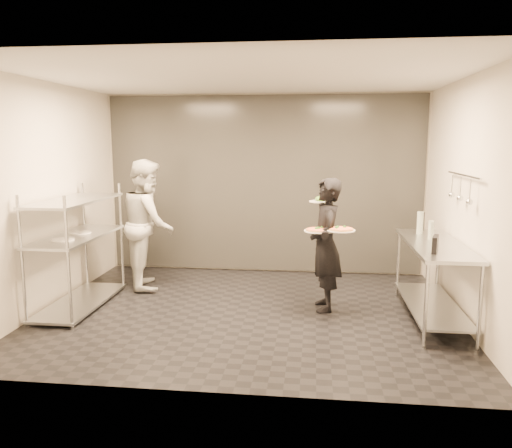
# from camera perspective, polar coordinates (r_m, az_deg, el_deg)

# --- Properties ---
(room_shell) EXTENTS (5.00, 4.00, 2.80)m
(room_shell) POSITION_cam_1_polar(r_m,az_deg,el_deg) (7.06, 0.26, 4.00)
(room_shell) COLOR black
(room_shell) RESTS_ON ground
(pass_rack) EXTENTS (0.60, 1.60, 1.50)m
(pass_rack) POSITION_cam_1_polar(r_m,az_deg,el_deg) (6.64, -19.75, -2.45)
(pass_rack) COLOR #B6B9BD
(pass_rack) RESTS_ON ground
(prep_counter) EXTENTS (0.60, 1.80, 0.92)m
(prep_counter) POSITION_cam_1_polar(r_m,az_deg,el_deg) (6.15, 19.65, -4.73)
(prep_counter) COLOR #B6B9BD
(prep_counter) RESTS_ON ground
(utensil_rail) EXTENTS (0.07, 1.20, 0.31)m
(utensil_rail) POSITION_cam_1_polar(r_m,az_deg,el_deg) (6.06, 22.42, 3.75)
(utensil_rail) COLOR #B6B9BD
(utensil_rail) RESTS_ON room_shell
(waiter) EXTENTS (0.46, 0.64, 1.64)m
(waiter) POSITION_cam_1_polar(r_m,az_deg,el_deg) (6.17, 7.97, -2.37)
(waiter) COLOR black
(waiter) RESTS_ON ground
(chef) EXTENTS (0.94, 1.06, 1.82)m
(chef) POSITION_cam_1_polar(r_m,az_deg,el_deg) (7.25, -12.21, 0.03)
(chef) COLOR beige
(chef) RESTS_ON ground
(pizza_plate_near) EXTENTS (0.34, 0.34, 0.05)m
(pizza_plate_near) POSITION_cam_1_polar(r_m,az_deg,el_deg) (5.98, 7.12, -0.70)
(pizza_plate_near) COLOR white
(pizza_plate_near) RESTS_ON waiter
(pizza_plate_far) EXTENTS (0.33, 0.33, 0.05)m
(pizza_plate_far) POSITION_cam_1_polar(r_m,az_deg,el_deg) (5.90, 9.68, -0.61)
(pizza_plate_far) COLOR white
(pizza_plate_far) RESTS_ON waiter
(salad_plate) EXTENTS (0.28, 0.28, 0.07)m
(salad_plate) POSITION_cam_1_polar(r_m,az_deg,el_deg) (6.40, 7.35, 2.73)
(salad_plate) COLOR white
(salad_plate) RESTS_ON waiter
(pos_monitor) EXTENTS (0.12, 0.24, 0.17)m
(pos_monitor) POSITION_cam_1_polar(r_m,az_deg,el_deg) (5.56, 19.81, -2.18)
(pos_monitor) COLOR black
(pos_monitor) RESTS_ON prep_counter
(bottle_green) EXTENTS (0.08, 0.08, 0.28)m
(bottle_green) POSITION_cam_1_polar(r_m,az_deg,el_deg) (6.59, 18.24, 0.13)
(bottle_green) COLOR #93A193
(bottle_green) RESTS_ON prep_counter
(bottle_clear) EXTENTS (0.07, 0.07, 0.22)m
(bottle_clear) POSITION_cam_1_polar(r_m,az_deg,el_deg) (6.27, 19.38, -0.65)
(bottle_clear) COLOR #93A193
(bottle_clear) RESTS_ON prep_counter
(bottle_dark) EXTENTS (0.07, 0.07, 0.24)m
(bottle_dark) POSITION_cam_1_polar(r_m,az_deg,el_deg) (6.84, 18.40, 0.30)
(bottle_dark) COLOR black
(bottle_dark) RESTS_ON prep_counter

